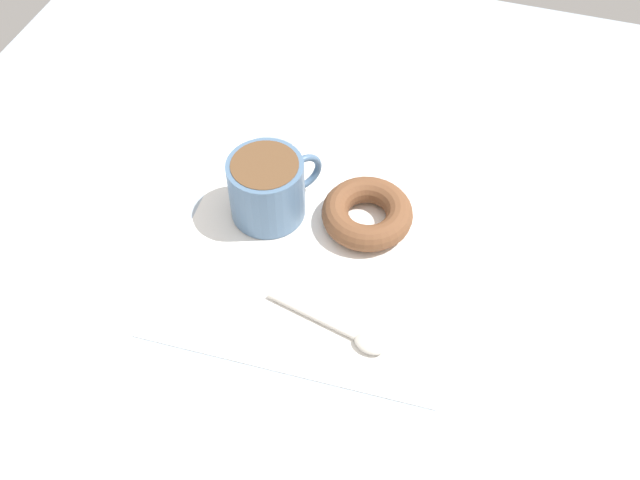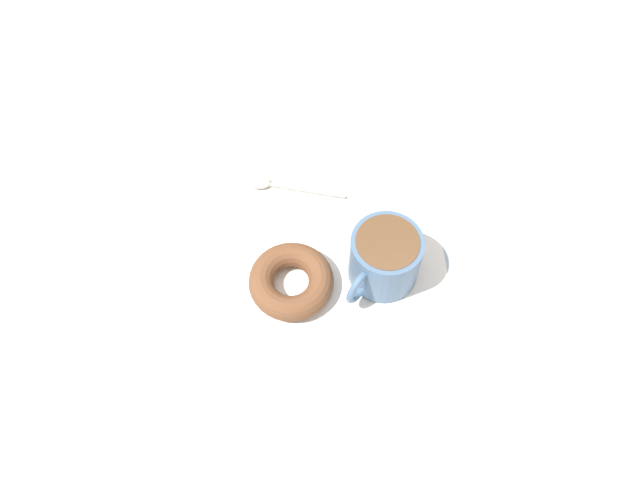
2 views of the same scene
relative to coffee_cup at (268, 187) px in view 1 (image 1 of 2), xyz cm
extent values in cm
cube|color=#99A8B7|center=(-9.14, 4.72, -5.60)|extent=(120.00, 120.00, 2.00)
cube|color=white|center=(-7.94, 4.19, -4.45)|extent=(34.83, 34.83, 0.30)
cylinder|color=slate|center=(0.12, 0.14, -0.20)|extent=(9.30, 9.30, 8.20)
cylinder|color=brown|center=(0.12, 0.14, 3.70)|extent=(8.10, 8.10, 0.60)
torus|color=slate|center=(-3.20, -3.75, -0.20)|extent=(4.25, 4.76, 5.49)
torus|color=brown|center=(-12.13, -1.76, -2.64)|extent=(11.23, 11.23, 3.31)
ellipsoid|color=#B7B2A8|center=(-17.00, 15.16, -3.85)|extent=(4.03, 3.12, 0.90)
cylinder|color=#B7B2A8|center=(-10.11, 13.64, -4.02)|extent=(11.61, 3.09, 0.56)
camera|label=1|loc=(-23.56, 54.17, 63.46)|focal=40.00mm
camera|label=2|loc=(-8.86, -38.19, 70.91)|focal=35.00mm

